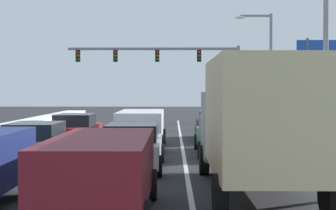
{
  "coord_description": "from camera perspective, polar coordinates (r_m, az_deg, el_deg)",
  "views": [
    {
      "loc": [
        1.26,
        -4.44,
        2.64
      ],
      "look_at": [
        0.95,
        28.34,
        1.65
      ],
      "focal_mm": 54.84,
      "sensor_mm": 36.0,
      "label": 1
    }
  ],
  "objects": [
    {
      "name": "box_truck_right_lane_nearest",
      "position": [
        13.04,
        9.78,
        -1.54
      ],
      "size": [
        2.53,
        7.2,
        3.36
      ],
      "color": "slate",
      "rests_on": "ground"
    },
    {
      "name": "roadside_sign_right",
      "position": [
        29.99,
        17.08,
        4.29
      ],
      "size": [
        3.2,
        0.16,
        5.5
      ],
      "color": "#59595B",
      "rests_on": "ground"
    },
    {
      "name": "street_lamp_right_far",
      "position": [
        36.77,
        10.81,
        5.03
      ],
      "size": [
        2.66,
        0.36,
        7.96
      ],
      "color": "gray",
      "rests_on": "ground"
    },
    {
      "name": "street_lamp_right_mid",
      "position": [
        22.2,
        16.31,
        8.56
      ],
      "size": [
        2.66,
        0.36,
        8.96
      ],
      "color": "gray",
      "rests_on": "ground"
    },
    {
      "name": "snow_bank_right_shoulder",
      "position": [
        23.89,
        14.46,
        -3.89
      ],
      "size": [
        1.62,
        41.0,
        0.65
      ],
      "primitive_type": "cube",
      "color": "white",
      "rests_on": "ground"
    },
    {
      "name": "suv_white_center_lane_third",
      "position": [
        23.19,
        -3.01,
        -2.29
      ],
      "size": [
        2.16,
        4.9,
        1.67
      ],
      "color": "silver",
      "rests_on": "ground"
    },
    {
      "name": "traffic_light_gantry",
      "position": [
        41.76,
        0.61,
        4.81
      ],
      "size": [
        14.0,
        0.47,
        6.2
      ],
      "color": "slate",
      "rests_on": "ground"
    },
    {
      "name": "sedan_red_left_lane_third",
      "position": [
        24.2,
        -10.22,
        -2.74
      ],
      "size": [
        2.0,
        4.5,
        1.51
      ],
      "color": "maroon",
      "rests_on": "ground"
    },
    {
      "name": "lane_stripe_between_center_lane_and_left_lane",
      "position": [
        23.42,
        -6.76,
        -4.75
      ],
      "size": [
        0.14,
        41.0,
        0.01
      ],
      "primitive_type": "cube",
      "color": "silver",
      "rests_on": "ground"
    },
    {
      "name": "sedan_charcoal_left_lane_second",
      "position": [
        18.22,
        -14.45,
        -4.23
      ],
      "size": [
        2.0,
        4.5,
        1.51
      ],
      "color": "#38383D",
      "rests_on": "ground"
    },
    {
      "name": "lane_stripe_between_right_lane_and_center_lane",
      "position": [
        23.23,
        1.62,
        -4.79
      ],
      "size": [
        0.14,
        41.0,
        0.01
      ],
      "primitive_type": "cube",
      "color": "silver",
      "rests_on": "ground"
    },
    {
      "name": "ground_plane",
      "position": [
        19.57,
        -3.18,
        -6.02
      ],
      "size": [
        120.0,
        120.0,
        0.0
      ],
      "primitive_type": "plane",
      "color": "#28282B"
    },
    {
      "name": "suv_maroon_center_lane_nearest",
      "position": [
        10.65,
        -7.41,
        -7.05
      ],
      "size": [
        2.16,
        4.9,
        1.67
      ],
      "color": "maroon",
      "rests_on": "ground"
    },
    {
      "name": "sedan_black_right_lane_third",
      "position": [
        27.05,
        5.3,
        -2.26
      ],
      "size": [
        2.0,
        4.5,
        1.51
      ],
      "color": "black",
      "rests_on": "ground"
    },
    {
      "name": "sedan_silver_center_lane_second",
      "position": [
        17.05,
        -3.93,
        -4.59
      ],
      "size": [
        2.0,
        4.5,
        1.51
      ],
      "color": "#B7BABF",
      "rests_on": "ground"
    },
    {
      "name": "sedan_green_right_lane_second",
      "position": [
        21.18,
        5.83,
        -3.36
      ],
      "size": [
        2.0,
        4.5,
        1.51
      ],
      "color": "#1E5633",
      "rests_on": "ground"
    }
  ]
}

